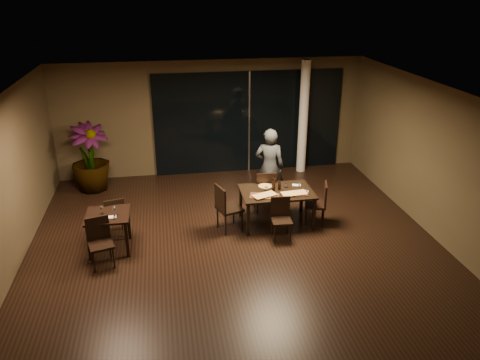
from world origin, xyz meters
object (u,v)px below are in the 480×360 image
main_table (277,194)px  side_table (108,220)px  chair_side_near (100,239)px  bottle_b (280,184)px  chair_main_far (265,189)px  diner (269,167)px  chair_main_near (281,216)px  bottle_a (273,184)px  bottle_c (274,181)px  chair_side_far (115,215)px  chair_main_left (226,206)px  potted_plant (90,158)px  chair_main_right (319,201)px

main_table → side_table: bearing=-171.6°
chair_side_near → bottle_b: size_ratio=3.39×
chair_main_far → diner: diner is taller
side_table → chair_main_near: size_ratio=0.95×
bottle_a → bottle_b: size_ratio=1.10×
main_table → chair_side_near: (-3.52, -1.00, -0.17)m
side_table → diner: size_ratio=0.44×
main_table → bottle_c: (-0.03, 0.14, 0.23)m
chair_side_far → bottle_a: 3.29m
chair_main_far → chair_side_far: (-3.22, -0.56, -0.07)m
chair_main_far → bottle_b: (0.19, -0.51, 0.34)m
side_table → chair_main_left: chair_main_left is taller
chair_main_left → chair_side_far: bearing=68.0°
side_table → chair_main_near: (3.35, -0.09, -0.15)m
chair_main_far → diner: size_ratio=0.54×
potted_plant → bottle_a: bearing=-31.9°
chair_main_left → bottle_c: 1.16m
chair_main_left → chair_side_far: chair_main_left is taller
chair_side_far → chair_side_near: size_ratio=0.94×
main_table → chair_main_left: 1.12m
main_table → bottle_c: 0.27m
chair_side_far → chair_side_near: 1.01m
chair_main_left → bottle_b: 1.23m
side_table → chair_side_near: bearing=-103.3°
chair_main_right → bottle_a: 1.05m
chair_side_far → bottle_b: size_ratio=3.19×
chair_main_right → bottle_c: 1.05m
potted_plant → bottle_c: size_ratio=5.34×
chair_side_near → chair_main_near: bearing=-8.6°
main_table → bottle_c: bearing=102.9°
bottle_c → chair_side_near: bearing=-161.9°
diner → bottle_b: (-0.00, -0.95, -0.02)m
chair_side_near → bottle_b: 3.75m
chair_main_right → diner: (-0.82, 1.17, 0.39)m
bottle_a → chair_main_far: bearing=94.6°
diner → bottle_b: 0.95m
side_table → diner: 3.79m
bottle_a → bottle_b: (0.14, 0.04, -0.01)m
side_table → bottle_a: bottle_a is taller
side_table → chair_side_far: (0.07, 0.50, -0.15)m
chair_main_left → chair_side_near: chair_main_left is taller
chair_main_left → bottle_b: bearing=-98.9°
chair_main_near → bottle_c: size_ratio=2.69×
bottle_a → main_table: bearing=-8.5°
side_table → bottle_a: 3.38m
chair_main_right → bottle_b: size_ratio=3.46×
chair_main_right → potted_plant: size_ratio=0.55×
chair_side_near → bottle_b: bottle_b is taller
chair_main_right → chair_side_near: (-4.41, -0.83, -0.01)m
side_table → chair_side_near: chair_side_near is taller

